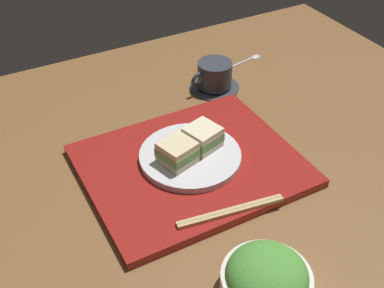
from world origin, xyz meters
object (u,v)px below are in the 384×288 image
at_px(salad_bowl, 266,280).
at_px(chopsticks_pair, 231,211).
at_px(sandwich_plate, 190,156).
at_px(sandwich_near, 177,152).
at_px(teaspoon, 252,57).
at_px(sandwich_far, 203,137).
at_px(coffee_cup, 214,77).

distance_m(salad_bowl, chopsticks_pair, 0.16).
bearing_deg(sandwich_plate, sandwich_near, -164.51).
height_order(sandwich_near, chopsticks_pair, sandwich_near).
xyz_separation_m(chopsticks_pair, teaspoon, (0.36, 0.47, -0.02)).
height_order(sandwich_plate, salad_bowl, salad_bowl).
distance_m(sandwich_plate, sandwich_far, 0.04).
relative_size(sandwich_far, coffee_cup, 0.60).
bearing_deg(chopsticks_pair, salad_bowl, -103.23).
bearing_deg(sandwich_far, salad_bowl, -103.01).
bearing_deg(sandwich_near, salad_bowl, -91.91).
bearing_deg(chopsticks_pair, sandwich_far, 77.18).
relative_size(sandwich_near, coffee_cup, 0.59).
relative_size(sandwich_near, salad_bowl, 0.56).
bearing_deg(coffee_cup, sandwich_plate, -129.58).
bearing_deg(salad_bowl, chopsticks_pair, 76.77).
bearing_deg(sandwich_plate, sandwich_far, 15.49).
xyz_separation_m(sandwich_far, salad_bowl, (-0.08, -0.33, -0.02)).
distance_m(sandwich_plate, coffee_cup, 0.29).
bearing_deg(sandwich_plate, coffee_cup, 50.42).
bearing_deg(coffee_cup, chopsticks_pair, -116.49).
height_order(sandwich_plate, sandwich_near, sandwich_near).
height_order(sandwich_far, chopsticks_pair, sandwich_far).
bearing_deg(sandwich_plate, chopsticks_pair, -92.22).
relative_size(sandwich_plate, sandwich_near, 2.61).
relative_size(salad_bowl, chopsticks_pair, 0.69).
xyz_separation_m(sandwich_near, sandwich_far, (0.07, 0.02, -0.00)).
bearing_deg(salad_bowl, sandwich_plate, 82.31).
distance_m(sandwich_near, coffee_cup, 0.32).
distance_m(chopsticks_pair, coffee_cup, 0.43).
bearing_deg(chopsticks_pair, coffee_cup, 63.51).
xyz_separation_m(sandwich_plate, coffee_cup, (0.19, 0.23, 0.01)).
distance_m(sandwich_plate, teaspoon, 0.47).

